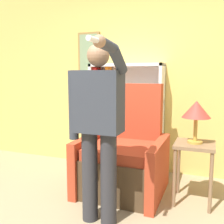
{
  "coord_description": "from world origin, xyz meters",
  "views": [
    {
      "loc": [
        0.93,
        -1.68,
        1.39
      ],
      "look_at": [
        -0.03,
        0.81,
        1.01
      ],
      "focal_mm": 42.0,
      "sensor_mm": 36.0,
      "label": 1
    }
  ],
  "objects_px": {
    "person_standing": "(98,124)",
    "table_lamp": "(196,111)",
    "side_table": "(194,155)",
    "armchair": "(124,158)",
    "bookcase": "(119,119)"
  },
  "relations": [
    {
      "from": "armchair",
      "to": "person_standing",
      "type": "height_order",
      "value": "person_standing"
    },
    {
      "from": "bookcase",
      "to": "table_lamp",
      "type": "xyz_separation_m",
      "value": [
        1.1,
        -0.69,
        0.25
      ]
    },
    {
      "from": "person_standing",
      "to": "side_table",
      "type": "bearing_deg",
      "value": 41.88
    },
    {
      "from": "table_lamp",
      "to": "armchair",
      "type": "bearing_deg",
      "value": 176.21
    },
    {
      "from": "person_standing",
      "to": "side_table",
      "type": "xyz_separation_m",
      "value": [
        0.81,
        0.72,
        -0.42
      ]
    },
    {
      "from": "armchair",
      "to": "table_lamp",
      "type": "bearing_deg",
      "value": -3.79
    },
    {
      "from": "person_standing",
      "to": "table_lamp",
      "type": "relative_size",
      "value": 3.66
    },
    {
      "from": "bookcase",
      "to": "armchair",
      "type": "relative_size",
      "value": 1.21
    },
    {
      "from": "armchair",
      "to": "person_standing",
      "type": "xyz_separation_m",
      "value": [
        0.0,
        -0.78,
        0.56
      ]
    },
    {
      "from": "armchair",
      "to": "person_standing",
      "type": "bearing_deg",
      "value": -89.76
    },
    {
      "from": "person_standing",
      "to": "side_table",
      "type": "distance_m",
      "value": 1.16
    },
    {
      "from": "armchair",
      "to": "side_table",
      "type": "height_order",
      "value": "armchair"
    },
    {
      "from": "bookcase",
      "to": "armchair",
      "type": "distance_m",
      "value": 0.79
    },
    {
      "from": "side_table",
      "to": "table_lamp",
      "type": "distance_m",
      "value": 0.48
    },
    {
      "from": "table_lamp",
      "to": "bookcase",
      "type": "bearing_deg",
      "value": 147.91
    }
  ]
}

